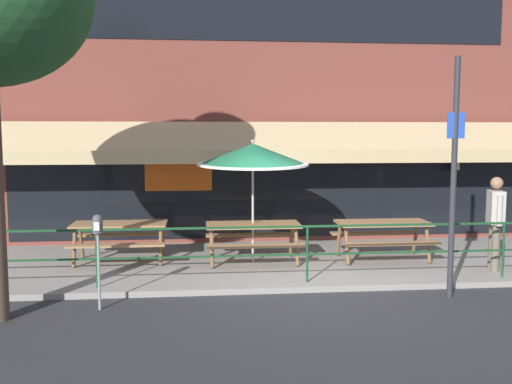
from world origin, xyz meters
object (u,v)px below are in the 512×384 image
object	(u,v)px
picnic_table_right	(383,230)
pedestrian_walking	(495,218)
picnic_table_centre	(253,232)
patio_umbrella_centre	(253,155)
parking_meter_near	(98,233)
picnic_table_left	(120,231)
street_sign_pole	(454,175)

from	to	relation	value
picnic_table_right	pedestrian_walking	world-z (taller)	pedestrian_walking
picnic_table_centre	patio_umbrella_centre	size ratio (longest dim) A/B	0.76
patio_umbrella_centre	parking_meter_near	xyz separation A→B (m)	(-2.51, -2.46, -1.03)
picnic_table_centre	patio_umbrella_centre	bearing A→B (deg)	90.00
picnic_table_centre	picnic_table_left	bearing A→B (deg)	173.05
picnic_table_centre	pedestrian_walking	size ratio (longest dim) A/B	1.05
picnic_table_centre	parking_meter_near	distance (m)	3.51
street_sign_pole	picnic_table_right	bearing A→B (deg)	98.85
picnic_table_left	patio_umbrella_centre	distance (m)	2.97
picnic_table_centre	picnic_table_right	world-z (taller)	same
picnic_table_centre	street_sign_pole	world-z (taller)	street_sign_pole
picnic_table_right	street_sign_pole	xyz separation A→B (m)	(0.36, -2.28, 1.24)
picnic_table_centre	pedestrian_walking	distance (m)	4.46
patio_umbrella_centre	pedestrian_walking	distance (m)	4.60
picnic_table_centre	parking_meter_near	bearing A→B (deg)	-136.08
picnic_table_left	patio_umbrella_centre	xyz separation A→B (m)	(2.57, -0.26, 1.47)
picnic_table_left	picnic_table_centre	distance (m)	2.59
pedestrian_walking	parking_meter_near	world-z (taller)	pedestrian_walking
picnic_table_centre	parking_meter_near	xyz separation A→B (m)	(-2.51, -2.41, 0.44)
picnic_table_centre	pedestrian_walking	xyz separation A→B (m)	(4.32, -1.04, 0.35)
picnic_table_right	street_sign_pole	distance (m)	2.62
picnic_table_left	street_sign_pole	size ratio (longest dim) A/B	0.48
picnic_table_left	pedestrian_walking	size ratio (longest dim) A/B	1.05
pedestrian_walking	street_sign_pole	bearing A→B (deg)	-138.09
parking_meter_near	picnic_table_right	bearing A→B (deg)	25.28
picnic_table_centre	picnic_table_right	distance (m)	2.57
picnic_table_left	patio_umbrella_centre	bearing A→B (deg)	-5.83
patio_umbrella_centre	pedestrian_walking	world-z (taller)	patio_umbrella_centre
picnic_table_left	pedestrian_walking	distance (m)	7.03
picnic_table_right	picnic_table_left	bearing A→B (deg)	176.31
picnic_table_left	street_sign_pole	distance (m)	6.20
picnic_table_left	patio_umbrella_centre	world-z (taller)	patio_umbrella_centre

